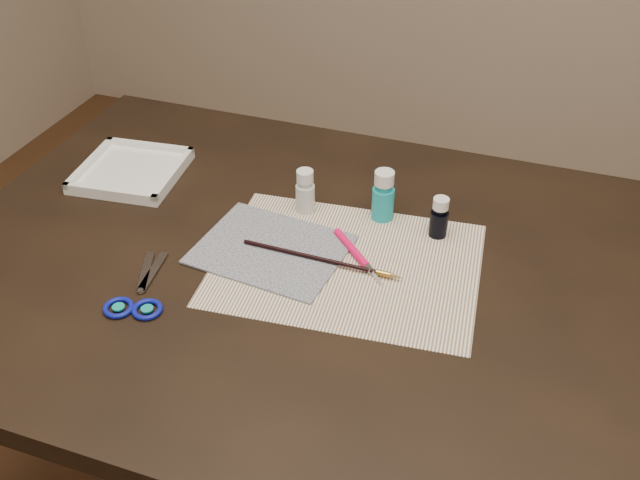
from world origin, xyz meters
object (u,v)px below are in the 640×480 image
(paint_bottle_white, at_px, (305,191))
(paint_bottle_navy, at_px, (439,217))
(canvas, at_px, (271,249))
(paint_bottle_cyan, at_px, (383,196))
(scissors, at_px, (139,284))
(palette_tray, at_px, (131,170))
(paper, at_px, (347,264))

(paint_bottle_white, distance_m, paint_bottle_navy, 0.24)
(canvas, xyz_separation_m, paint_bottle_white, (0.01, 0.13, 0.04))
(canvas, height_order, paint_bottle_cyan, paint_bottle_cyan)
(canvas, height_order, scissors, scissors)
(canvas, relative_size, paint_bottle_navy, 3.17)
(paint_bottle_white, xyz_separation_m, palette_tray, (-0.36, 0.00, -0.03))
(paint_bottle_cyan, bearing_deg, palette_tray, -177.64)
(paint_bottle_cyan, xyz_separation_m, scissors, (-0.31, -0.31, -0.04))
(paint_bottle_white, distance_m, scissors, 0.34)
(paint_bottle_white, height_order, paint_bottle_navy, paint_bottle_white)
(canvas, distance_m, paint_bottle_navy, 0.29)
(canvas, height_order, paint_bottle_navy, paint_bottle_navy)
(paper, distance_m, canvas, 0.13)
(canvas, distance_m, scissors, 0.22)
(canvas, bearing_deg, scissors, -136.50)
(paint_bottle_navy, bearing_deg, palette_tray, -179.85)
(scissors, bearing_deg, paper, -82.56)
(canvas, relative_size, paint_bottle_white, 2.87)
(paper, xyz_separation_m, scissors, (-0.29, -0.16, 0.00))
(scissors, distance_m, palette_tray, 0.34)
(paint_bottle_navy, bearing_deg, scissors, -145.25)
(paper, distance_m, paint_bottle_cyan, 0.16)
(canvas, height_order, palette_tray, palette_tray)
(palette_tray, bearing_deg, paint_bottle_white, -0.42)
(canvas, height_order, paint_bottle_white, paint_bottle_white)
(paint_bottle_navy, distance_m, palette_tray, 0.61)
(paper, xyz_separation_m, palette_tray, (-0.48, 0.13, 0.01))
(palette_tray, bearing_deg, paint_bottle_cyan, 2.36)
(paint_bottle_white, relative_size, scissors, 0.46)
(paint_bottle_white, xyz_separation_m, paint_bottle_cyan, (0.14, 0.02, 0.01))
(paper, distance_m, palette_tray, 0.50)
(paint_bottle_white, relative_size, paint_bottle_cyan, 0.87)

